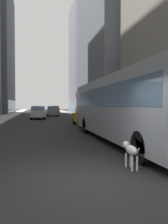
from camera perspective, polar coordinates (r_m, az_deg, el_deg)
name	(u,v)px	position (r m, az deg, el deg)	size (l,w,h in m)	color
ground_plane	(44,115)	(40.26, -9.97, -0.82)	(120.00, 120.00, 0.00)	#232326
sidewalk_left	(10,115)	(40.45, -18.06, -0.76)	(2.40, 110.00, 0.15)	#ADA89E
sidewalk_right	(76,115)	(40.86, -1.95, -0.65)	(2.40, 110.00, 0.15)	gray
building_right_mid	(125,33)	(36.78, 10.39, 18.97)	(12.00, 17.27, 25.39)	slate
building_right_far	(93,57)	(54.75, 2.41, 13.69)	(9.28, 18.12, 26.25)	slate
transit_bus	(124,105)	(11.25, 10.11, 1.74)	(2.78, 11.53, 3.05)	#999EA3
car_blue_hatchback	(37,110)	(48.58, -11.74, 0.58)	(1.90, 4.53, 1.62)	#4C6BB7
car_silver_sedan	(38,113)	(29.86, -11.56, -0.12)	(1.83, 4.46, 1.62)	#B7BABF
car_grey_wagon	(52,111)	(37.34, -7.97, 0.25)	(1.73, 4.26, 1.62)	slate
car_yellow_taxi	(86,116)	(19.40, 0.61, -1.08)	(1.80, 3.98, 1.62)	yellow
car_red_coupe	(55,109)	(51.91, -7.34, 0.66)	(1.76, 4.10, 1.62)	red
dalmatian_dog	(130,150)	(6.54, 11.62, -9.40)	(0.22, 0.96, 0.72)	white
pedestrian_with_handbag	(136,116)	(16.68, 13.10, -0.92)	(0.45, 0.34, 1.69)	#1E1E2D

